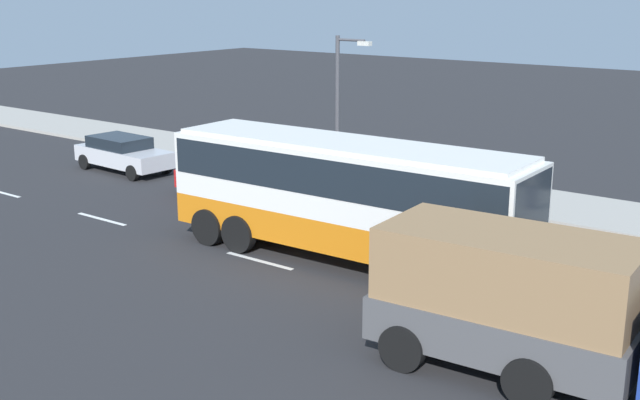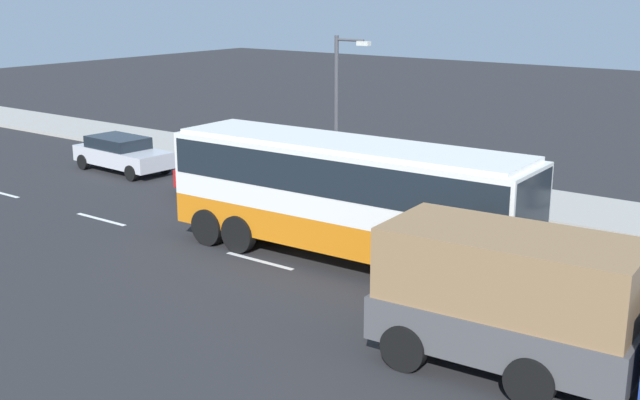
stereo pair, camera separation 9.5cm
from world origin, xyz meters
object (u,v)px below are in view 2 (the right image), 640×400
object	(u,v)px
car_silver_hatch	(122,153)
car_red_compact	(238,178)
street_lamp	(340,97)
coach_bus	(346,188)
cargo_truck	(556,307)

from	to	relation	value
car_silver_hatch	car_red_compact	xyz separation A→B (m)	(6.91, -0.40, -0.00)
car_silver_hatch	street_lamp	bearing A→B (deg)	26.02
coach_bus	cargo_truck	xyz separation A→B (m)	(7.29, -3.44, -0.57)
coach_bus	street_lamp	world-z (taller)	street_lamp
coach_bus	cargo_truck	world-z (taller)	coach_bus
car_silver_hatch	street_lamp	world-z (taller)	street_lamp
coach_bus	street_lamp	distance (m)	9.16
car_silver_hatch	street_lamp	size ratio (longest dim) A/B	0.84
cargo_truck	car_silver_hatch	size ratio (longest dim) A/B	1.61
car_red_compact	street_lamp	distance (m)	5.09
cargo_truck	car_red_compact	bearing A→B (deg)	151.46
street_lamp	car_silver_hatch	bearing A→B (deg)	-157.06
coach_bus	car_red_compact	distance (m)	7.89
car_red_compact	street_lamp	size ratio (longest dim) A/B	0.88
cargo_truck	street_lamp	size ratio (longest dim) A/B	1.35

